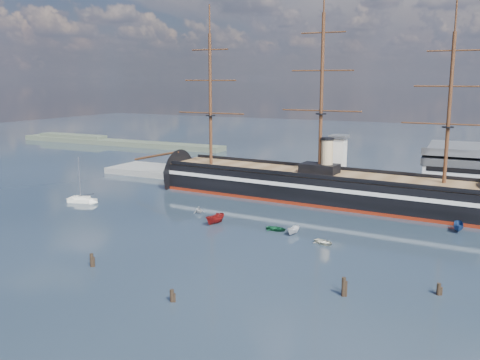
% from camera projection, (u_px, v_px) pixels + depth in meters
% --- Properties ---
extents(ground, '(600.00, 600.00, 0.00)m').
position_uv_depth(ground, '(286.00, 216.00, 130.11)').
color(ground, '#17242E').
rests_on(ground, ground).
extents(quay, '(180.00, 18.00, 2.00)m').
position_uv_depth(quay, '(363.00, 193.00, 157.26)').
color(quay, slate).
rests_on(quay, ground).
extents(quay_tower, '(5.00, 5.00, 15.00)m').
position_uv_depth(quay_tower, '(338.00, 160.00, 155.91)').
color(quay_tower, silver).
rests_on(quay_tower, ground).
extents(shoreline, '(120.00, 10.00, 4.00)m').
position_uv_depth(shoreline, '(103.00, 141.00, 274.79)').
color(shoreline, '#3F4C38').
rests_on(shoreline, ground).
extents(warship, '(113.39, 22.15, 53.94)m').
position_uv_depth(warship, '(306.00, 185.00, 147.81)').
color(warship, black).
rests_on(warship, ground).
extents(sailboat, '(8.11, 4.32, 12.46)m').
position_uv_depth(sailboat, '(82.00, 200.00, 144.35)').
color(sailboat, silver).
rests_on(sailboat, ground).
extents(motorboat_a, '(7.40, 3.71, 2.83)m').
position_uv_depth(motorboat_a, '(215.00, 224.00, 123.02)').
color(motorboat_a, maroon).
rests_on(motorboat_a, ground).
extents(motorboat_b, '(1.19, 2.89, 1.34)m').
position_uv_depth(motorboat_b, '(276.00, 231.00, 117.80)').
color(motorboat_b, '#0F4627').
rests_on(motorboat_b, ground).
extents(motorboat_c, '(5.29, 2.42, 2.05)m').
position_uv_depth(motorboat_c, '(293.00, 234.00, 114.91)').
color(motorboat_c, silver).
rests_on(motorboat_c, ground).
extents(motorboat_d, '(5.10, 5.42, 1.91)m').
position_uv_depth(motorboat_d, '(199.00, 213.00, 133.19)').
color(motorboat_d, silver).
rests_on(motorboat_d, ground).
extents(motorboat_e, '(2.16, 2.99, 1.30)m').
position_uv_depth(motorboat_e, '(324.00, 244.00, 108.13)').
color(motorboat_e, beige).
rests_on(motorboat_e, ground).
extents(motorboat_f, '(6.62, 2.93, 2.57)m').
position_uv_depth(motorboat_f, '(458.00, 232.00, 117.09)').
color(motorboat_f, navy).
rests_on(motorboat_f, ground).
extents(piling_near_left, '(0.64, 0.64, 3.13)m').
position_uv_depth(piling_near_left, '(92.00, 267.00, 95.19)').
color(piling_near_left, black).
rests_on(piling_near_left, ground).
extents(piling_near_mid, '(0.64, 0.64, 2.65)m').
position_uv_depth(piling_near_mid, '(172.00, 302.00, 80.19)').
color(piling_near_mid, black).
rests_on(piling_near_mid, ground).
extents(piling_near_right, '(0.64, 0.64, 3.74)m').
position_uv_depth(piling_near_right, '(343.00, 296.00, 82.28)').
color(piling_near_right, black).
rests_on(piling_near_right, ground).
extents(piling_far_right, '(0.64, 0.64, 2.61)m').
position_uv_depth(piling_far_right, '(438.00, 295.00, 82.73)').
color(piling_far_right, black).
rests_on(piling_far_right, ground).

